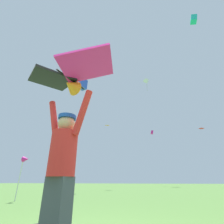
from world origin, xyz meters
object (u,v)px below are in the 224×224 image
distant_kite_magenta_overhead_distant (152,132)px  distant_kite_white_high_right (147,82)px  distant_kite_teal_far_center (194,19)px  distant_kite_blue_mid_right (83,84)px  distant_kite_red_low_right (202,128)px  marker_flag (25,162)px  kite_flyer_person (62,166)px  held_stunt_kite (69,77)px  distant_kite_orange_mid_left (107,125)px

distant_kite_magenta_overhead_distant → distant_kite_white_high_right: bearing=98.7°
distant_kite_teal_far_center → distant_kite_blue_mid_right: distant_kite_teal_far_center is taller
distant_kite_red_low_right → distant_kite_magenta_overhead_distant: bearing=170.6°
distant_kite_blue_mid_right → marker_flag: size_ratio=0.64×
kite_flyer_person → distant_kite_red_low_right: (9.35, 28.29, 8.33)m
held_stunt_kite → distant_kite_red_low_right: bearing=71.7°
kite_flyer_person → distant_kite_teal_far_center: distant_kite_teal_far_center is taller
distant_kite_orange_mid_left → distant_kite_magenta_overhead_distant: size_ratio=0.68×
held_stunt_kite → marker_flag: (-4.53, 4.48, -0.67)m
distant_kite_blue_mid_right → marker_flag: (1.22, -7.46, -8.92)m
distant_kite_orange_mid_left → held_stunt_kite: bearing=-75.6°
marker_flag → distant_kite_magenta_overhead_distant: bearing=77.8°
distant_kite_blue_mid_right → distant_kite_orange_mid_left: bearing=67.3°
distant_kite_orange_mid_left → distant_kite_teal_far_center: bearing=-23.8°
distant_kite_teal_far_center → distant_kite_blue_mid_right: bearing=177.2°
distant_kite_magenta_overhead_distant → marker_flag: bearing=-102.2°
distant_kite_red_low_right → distant_kite_blue_mid_right: 22.34m
kite_flyer_person → held_stunt_kite: 1.29m
distant_kite_orange_mid_left → distant_kite_teal_far_center: size_ratio=0.53×
distant_kite_orange_mid_left → distant_kite_magenta_overhead_distant: bearing=70.1°
held_stunt_kite → distant_kite_white_high_right: bearing=88.5°
distant_kite_magenta_overhead_distant → marker_flag: (-5.46, -25.27, -7.97)m
held_stunt_kite → distant_kite_blue_mid_right: bearing=115.7°
kite_flyer_person → distant_kite_teal_far_center: size_ratio=1.82×
distant_kite_orange_mid_left → distant_kite_red_low_right: (13.45, 12.44, 2.32)m
distant_kite_red_low_right → held_stunt_kite: bearing=-108.3°
distant_kite_magenta_overhead_distant → distant_kite_blue_mid_right: size_ratio=0.71×
distant_kite_white_high_right → marker_flag: size_ratio=1.66×
distant_kite_red_low_right → distant_kite_white_high_right: 15.17m
distant_kite_orange_mid_left → marker_flag: size_ratio=0.31×
distant_kite_magenta_overhead_distant → distant_kite_teal_far_center: (5.34, -18.40, 6.36)m
distant_kite_teal_far_center → distant_kite_blue_mid_right: 13.19m
held_stunt_kite → kite_flyer_person: bearing=75.5°
held_stunt_kite → distant_kite_teal_far_center: distant_kite_teal_far_center is taller
distant_kite_teal_far_center → distant_kite_blue_mid_right: size_ratio=0.91×
marker_flag → held_stunt_kite: bearing=-44.7°
distant_kite_orange_mid_left → distant_kite_white_high_right: (4.90, 14.58, 14.67)m
held_stunt_kite → distant_kite_teal_far_center: bearing=61.1°
distant_kite_orange_mid_left → distant_kite_blue_mid_right: bearing=-112.7°
distant_kite_red_low_right → distant_kite_magenta_overhead_distant: distant_kite_magenta_overhead_distant is taller
kite_flyer_person → distant_kite_blue_mid_right: size_ratio=1.66×
marker_flag → distant_kite_teal_far_center: bearing=32.5°
held_stunt_kite → distant_kite_blue_mid_right: size_ratio=1.35×
distant_kite_red_low_right → marker_flag: 28.67m
distant_kite_blue_mid_right → held_stunt_kite: bearing=-64.3°
distant_kite_orange_mid_left → distant_kite_red_low_right: 18.47m
marker_flag → distant_kite_white_high_right: bearing=78.4°
held_stunt_kite → marker_flag: bearing=135.3°
kite_flyer_person → distant_kite_orange_mid_left: (-4.10, 15.85, 6.00)m
distant_kite_orange_mid_left → distant_kite_teal_far_center: distant_kite_teal_far_center is taller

